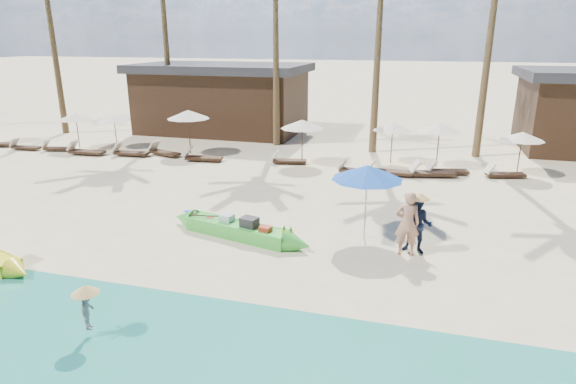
# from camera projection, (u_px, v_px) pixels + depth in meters

# --- Properties ---
(ground) EXTENTS (240.00, 240.00, 0.00)m
(ground) POSITION_uv_depth(u_px,v_px,m) (244.00, 254.00, 13.79)
(ground) COLOR beige
(ground) RESTS_ON ground
(wet_sand_strip) EXTENTS (240.00, 4.50, 0.01)m
(wet_sand_strip) POSITION_uv_depth(u_px,v_px,m) (151.00, 362.00, 9.20)
(wet_sand_strip) COLOR tan
(wet_sand_strip) RESTS_ON ground
(green_canoe) EXTENTS (5.55, 1.67, 0.72)m
(green_canoe) POSITION_uv_depth(u_px,v_px,m) (238.00, 229.00, 14.91)
(green_canoe) COLOR green
(green_canoe) RESTS_ON ground
(tourist) EXTENTS (0.76, 0.57, 1.90)m
(tourist) POSITION_uv_depth(u_px,v_px,m) (407.00, 223.00, 13.48)
(tourist) COLOR tan
(tourist) RESTS_ON ground
(vendor_green) EXTENTS (0.90, 0.74, 1.69)m
(vendor_green) POSITION_uv_depth(u_px,v_px,m) (418.00, 225.00, 13.64)
(vendor_green) COLOR #141E38
(vendor_green) RESTS_ON ground
(vendor_yellow) EXTENTS (0.52, 0.65, 0.88)m
(vendor_yellow) POSITION_uv_depth(u_px,v_px,m) (88.00, 310.00, 9.83)
(vendor_yellow) COLOR gray
(vendor_yellow) RESTS_ON ground
(blue_umbrella) EXTENTS (2.15, 2.15, 2.32)m
(blue_umbrella) POSITION_uv_depth(u_px,v_px,m) (367.00, 172.00, 14.30)
(blue_umbrella) COLOR #99999E
(blue_umbrella) RESTS_ON ground
(lounger_1_right) EXTENTS (1.70, 0.63, 0.57)m
(lounger_1_right) POSITION_uv_depth(u_px,v_px,m) (24.00, 146.00, 26.42)
(lounger_1_right) COLOR #341F15
(lounger_1_right) RESTS_ON ground
(resort_parasol_2) EXTENTS (1.90, 1.90, 1.95)m
(resort_parasol_2) POSITION_uv_depth(u_px,v_px,m) (76.00, 116.00, 26.49)
(resort_parasol_2) COLOR #341F15
(resort_parasol_2) RESTS_ON ground
(lounger_2_left) EXTENTS (1.69, 0.85, 0.55)m
(lounger_2_left) POSITION_uv_depth(u_px,v_px,m) (57.00, 148.00, 26.17)
(lounger_2_left) COLOR #341F15
(lounger_2_left) RESTS_ON ground
(resort_parasol_3) EXTENTS (1.77, 1.77, 1.83)m
(resort_parasol_3) POSITION_uv_depth(u_px,v_px,m) (114.00, 118.00, 26.63)
(resort_parasol_3) COLOR #341F15
(resort_parasol_3) RESTS_ON ground
(lounger_3_left) EXTENTS (1.99, 0.73, 0.66)m
(lounger_3_left) POSITION_uv_depth(u_px,v_px,m) (85.00, 151.00, 25.30)
(lounger_3_left) COLOR #341F15
(lounger_3_left) RESTS_ON ground
(lounger_3_right) EXTENTS (1.92, 0.69, 0.64)m
(lounger_3_right) POSITION_uv_depth(u_px,v_px,m) (129.00, 152.00, 25.05)
(lounger_3_right) COLOR #341F15
(lounger_3_right) RESTS_ON ground
(resort_parasol_4) EXTENTS (2.23, 2.23, 2.30)m
(resort_parasol_4) POSITION_uv_depth(u_px,v_px,m) (188.00, 114.00, 25.09)
(resort_parasol_4) COLOR #341F15
(resort_parasol_4) RESTS_ON ground
(lounger_4_left) EXTENTS (1.95, 1.10, 0.63)m
(lounger_4_left) POSITION_uv_depth(u_px,v_px,m) (163.00, 152.00, 25.16)
(lounger_4_left) COLOR #341F15
(lounger_4_left) RESTS_ON ground
(lounger_4_right) EXTENTS (1.98, 0.82, 0.65)m
(lounger_4_right) POSITION_uv_depth(u_px,v_px,m) (201.00, 157.00, 24.01)
(lounger_4_right) COLOR #341F15
(lounger_4_right) RESTS_ON ground
(resort_parasol_5) EXTENTS (2.09, 2.09, 2.16)m
(resort_parasol_5) POSITION_uv_depth(u_px,v_px,m) (302.00, 124.00, 23.06)
(resort_parasol_5) COLOR #341F15
(resort_parasol_5) RESTS_ON ground
(lounger_5_left) EXTENTS (1.79, 0.86, 0.58)m
(lounger_5_left) POSITION_uv_depth(u_px,v_px,m) (287.00, 160.00, 23.52)
(lounger_5_left) COLOR #341F15
(lounger_5_left) RESTS_ON ground
(resort_parasol_6) EXTENTS (1.93, 1.93, 1.99)m
(resort_parasol_6) POSITION_uv_depth(u_px,v_px,m) (393.00, 127.00, 23.24)
(resort_parasol_6) COLOR #341F15
(resort_parasol_6) RESTS_ON ground
(lounger_6_left) EXTENTS (2.01, 1.05, 0.65)m
(lounger_6_left) POSITION_uv_depth(u_px,v_px,m) (357.00, 170.00, 21.61)
(lounger_6_left) COLOR #341F15
(lounger_6_left) RESTS_ON ground
(lounger_6_right) EXTENTS (1.94, 0.61, 0.66)m
(lounger_6_right) POSITION_uv_depth(u_px,v_px,m) (387.00, 171.00, 21.55)
(lounger_6_right) COLOR #341F15
(lounger_6_right) RESTS_ON ground
(resort_parasol_7) EXTENTS (2.06, 2.06, 2.12)m
(resort_parasol_7) POSITION_uv_depth(u_px,v_px,m) (440.00, 127.00, 22.43)
(resort_parasol_7) COLOR #341F15
(resort_parasol_7) RESTS_ON ground
(lounger_7_left) EXTENTS (2.07, 1.04, 0.67)m
(lounger_7_left) POSITION_uv_depth(u_px,v_px,m) (430.00, 172.00, 21.29)
(lounger_7_left) COLOR #341F15
(lounger_7_left) RESTS_ON ground
(lounger_7_right) EXTENTS (1.92, 1.01, 0.62)m
(lounger_7_right) POSITION_uv_depth(u_px,v_px,m) (445.00, 170.00, 21.65)
(lounger_7_right) COLOR #341F15
(lounger_7_right) RESTS_ON ground
(resort_parasol_8) EXTENTS (1.89, 1.89, 1.95)m
(resort_parasol_8) POSITION_uv_depth(u_px,v_px,m) (522.00, 136.00, 21.21)
(resort_parasol_8) COLOR #341F15
(resort_parasol_8) RESTS_ON ground
(lounger_8_left) EXTENTS (1.82, 0.97, 0.59)m
(lounger_8_left) POSITION_uv_depth(u_px,v_px,m) (503.00, 173.00, 21.19)
(lounger_8_left) COLOR #341F15
(lounger_8_left) RESTS_ON ground
(pavilion_west) EXTENTS (10.80, 6.60, 4.30)m
(pavilion_west) POSITION_uv_depth(u_px,v_px,m) (223.00, 97.00, 31.20)
(pavilion_west) COLOR #341F15
(pavilion_west) RESTS_ON ground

